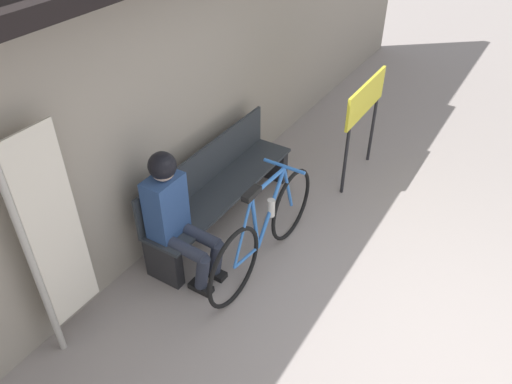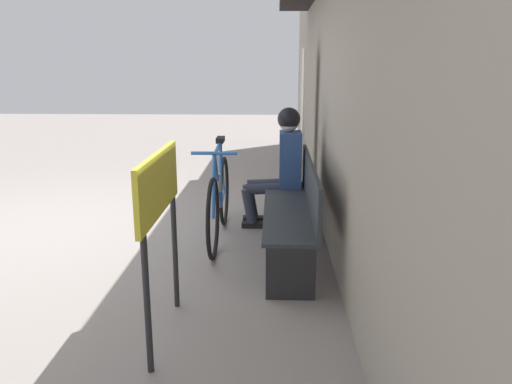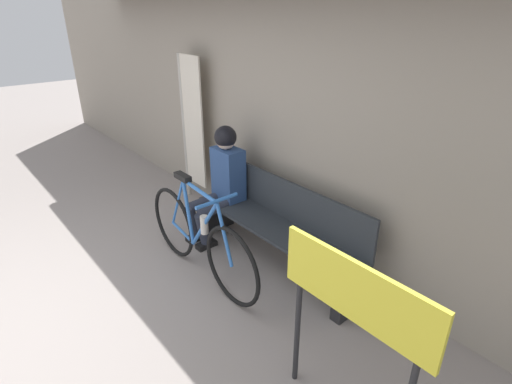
{
  "view_description": "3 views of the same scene",
  "coord_description": "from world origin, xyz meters",
  "px_view_note": "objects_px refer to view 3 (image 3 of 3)",
  "views": [
    {
      "loc": [
        -2.6,
        -0.09,
        3.29
      ],
      "look_at": [
        0.51,
        1.84,
        0.55
      ],
      "focal_mm": 35.0,
      "sensor_mm": 36.0,
      "label": 1
    },
    {
      "loc": [
        4.81,
        2.1,
        1.65
      ],
      "look_at": [
        0.63,
        1.95,
        0.58
      ],
      "focal_mm": 35.0,
      "sensor_mm": 36.0,
      "label": 2
    },
    {
      "loc": [
        2.95,
        -0.03,
        2.32
      ],
      "look_at": [
        0.5,
        2.04,
        0.82
      ],
      "focal_mm": 28.0,
      "sensor_mm": 36.0,
      "label": 3
    }
  ],
  "objects_px": {
    "signboard": "(353,306)",
    "bicycle": "(200,239)",
    "park_bench_near": "(278,226)",
    "banner_pole": "(191,125)",
    "person_seated": "(221,176)"
  },
  "relations": [
    {
      "from": "park_bench_near",
      "to": "person_seated",
      "type": "xyz_separation_m",
      "value": [
        -0.77,
        -0.11,
        0.3
      ]
    },
    {
      "from": "park_bench_near",
      "to": "signboard",
      "type": "distance_m",
      "value": 1.78
    },
    {
      "from": "banner_pole",
      "to": "park_bench_near",
      "type": "bearing_deg",
      "value": -4.84
    },
    {
      "from": "bicycle",
      "to": "person_seated",
      "type": "xyz_separation_m",
      "value": [
        -0.47,
        0.6,
        0.3
      ]
    },
    {
      "from": "park_bench_near",
      "to": "person_seated",
      "type": "relative_size",
      "value": 1.59
    },
    {
      "from": "bicycle",
      "to": "banner_pole",
      "type": "height_order",
      "value": "banner_pole"
    },
    {
      "from": "park_bench_near",
      "to": "banner_pole",
      "type": "distance_m",
      "value": 1.85
    },
    {
      "from": "person_seated",
      "to": "signboard",
      "type": "height_order",
      "value": "person_seated"
    },
    {
      "from": "person_seated",
      "to": "park_bench_near",
      "type": "bearing_deg",
      "value": 8.0
    },
    {
      "from": "bicycle",
      "to": "signboard",
      "type": "relative_size",
      "value": 1.46
    },
    {
      "from": "park_bench_near",
      "to": "person_seated",
      "type": "distance_m",
      "value": 0.83
    },
    {
      "from": "person_seated",
      "to": "signboard",
      "type": "relative_size",
      "value": 1.06
    },
    {
      "from": "signboard",
      "to": "bicycle",
      "type": "bearing_deg",
      "value": 175.12
    },
    {
      "from": "person_seated",
      "to": "banner_pole",
      "type": "xyz_separation_m",
      "value": [
        -0.97,
        0.26,
        0.3
      ]
    },
    {
      "from": "bicycle",
      "to": "signboard",
      "type": "bearing_deg",
      "value": -4.88
    }
  ]
}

